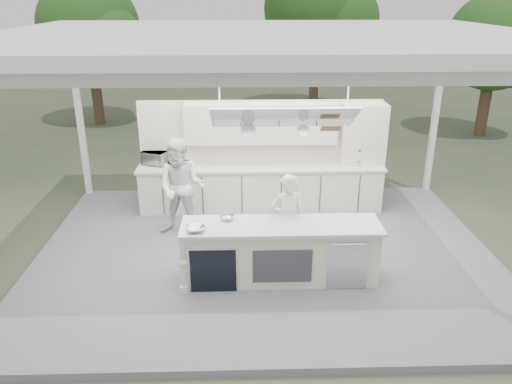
{
  "coord_description": "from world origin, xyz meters",
  "views": [
    {
      "loc": [
        -0.4,
        -7.83,
        4.4
      ],
      "look_at": [
        -0.15,
        0.4,
        1.09
      ],
      "focal_mm": 35.0,
      "sensor_mm": 36.0,
      "label": 1
    }
  ],
  "objects_px": {
    "back_counter": "(261,187)",
    "demo_island": "(279,252)",
    "head_chef": "(287,221)",
    "sous_chef": "(181,187)"
  },
  "relations": [
    {
      "from": "sous_chef",
      "to": "demo_island",
      "type": "bearing_deg",
      "value": -35.18
    },
    {
      "from": "back_counter",
      "to": "demo_island",
      "type": "bearing_deg",
      "value": -86.37
    },
    {
      "from": "back_counter",
      "to": "head_chef",
      "type": "distance_m",
      "value": 2.42
    },
    {
      "from": "sous_chef",
      "to": "back_counter",
      "type": "bearing_deg",
      "value": 46.16
    },
    {
      "from": "demo_island",
      "to": "head_chef",
      "type": "height_order",
      "value": "head_chef"
    },
    {
      "from": "back_counter",
      "to": "sous_chef",
      "type": "bearing_deg",
      "value": -143.61
    },
    {
      "from": "head_chef",
      "to": "sous_chef",
      "type": "xyz_separation_m",
      "value": [
        -1.85,
        1.26,
        0.12
      ]
    },
    {
      "from": "back_counter",
      "to": "sous_chef",
      "type": "height_order",
      "value": "sous_chef"
    },
    {
      "from": "head_chef",
      "to": "sous_chef",
      "type": "height_order",
      "value": "sous_chef"
    },
    {
      "from": "back_counter",
      "to": "head_chef",
      "type": "height_order",
      "value": "head_chef"
    }
  ]
}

